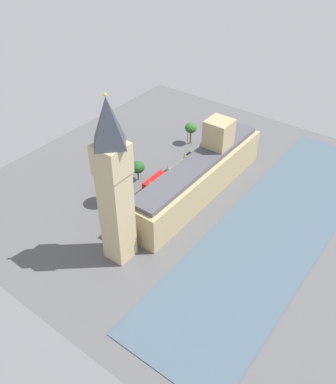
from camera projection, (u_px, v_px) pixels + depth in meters
ground_plane at (193, 191)px, 147.32m from camera, size 134.70×134.70×0.00m
river_thames at (275, 227)px, 132.08m from camera, size 31.77×121.23×0.25m
parliament_building at (201, 174)px, 142.77m from camera, size 12.56×64.70×23.87m
clock_tower at (114, 182)px, 106.91m from camera, size 8.05×8.05×51.11m
car_yellow_cab_trailing at (190, 155)px, 164.80m from camera, size 1.91×4.08×1.74m
car_silver_corner at (167, 172)px, 155.27m from camera, size 1.90×4.18×1.74m
double_decker_bus_far_end at (154, 183)px, 147.02m from camera, size 2.67×10.50×4.75m
car_dark_green_near_tower at (115, 212)px, 137.10m from camera, size 2.19×4.26×1.74m
pedestrian_under_trees at (148, 206)px, 139.79m from camera, size 0.67×0.70×1.69m
pedestrian_opposite_hall at (153, 202)px, 141.59m from camera, size 0.67×0.60×1.60m
plane_tree_kerbside at (107, 185)px, 137.61m from camera, size 7.09×7.09×10.65m
plane_tree_by_river_gate at (191, 128)px, 169.27m from camera, size 4.91×4.91×9.38m
plane_tree_leading at (138, 167)px, 149.53m from camera, size 5.01×5.01×7.73m
street_lamp_midblock at (122, 181)px, 145.13m from camera, size 0.56×0.56×5.90m
street_lamp_slot_10 at (188, 135)px, 170.23m from camera, size 0.56×0.56×6.44m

